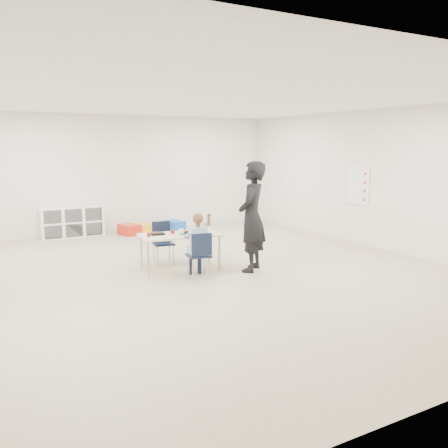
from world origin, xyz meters
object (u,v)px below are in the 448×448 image
adult (252,217)px  cubby_shelf (72,222)px  chair_near (199,254)px  table (180,252)px  child (199,241)px

adult → cubby_shelf: bearing=-110.3°
chair_near → cubby_shelf: 4.55m
table → adult: 1.35m
child → cubby_shelf: size_ratio=0.82×
chair_near → adult: adult is taller
table → child: (0.07, -0.57, 0.27)m
child → adult: size_ratio=0.63×
table → adult: (1.02, -0.65, 0.61)m
child → chair_near: bearing=0.0°
cubby_shelf → adult: 4.96m
chair_near → cubby_shelf: chair_near is taller
chair_near → child: 0.21m
table → chair_near: 0.58m
table → cubby_shelf: bearing=112.4°
chair_near → cubby_shelf: (-1.07, 4.42, -0.02)m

